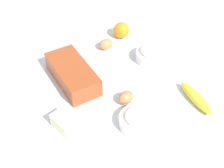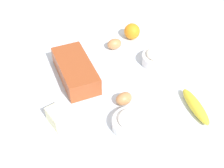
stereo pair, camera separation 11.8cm
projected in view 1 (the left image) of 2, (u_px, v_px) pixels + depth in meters
name	position (u px, v px, depth m)	size (l,w,h in m)	color
ground_plane	(112.00, 93.00, 1.22)	(2.40, 2.40, 0.02)	silver
loaf_pan	(72.00, 74.00, 1.23)	(0.29, 0.15, 0.08)	#9E4723
flour_bowl	(151.00, 54.00, 1.34)	(0.13, 0.13, 0.07)	white
sugar_bowl	(138.00, 119.00, 1.07)	(0.14, 0.14, 0.06)	white
banana	(196.00, 98.00, 1.16)	(0.19, 0.04, 0.04)	yellow
orange_fruit	(121.00, 30.00, 1.47)	(0.08, 0.08, 0.08)	orange
butter_block	(65.00, 123.00, 1.06)	(0.09, 0.06, 0.06)	#F4EDB2
egg_near_butter	(106.00, 44.00, 1.41)	(0.05, 0.05, 0.07)	#BD804D
egg_beside_bowl	(126.00, 97.00, 1.15)	(0.05, 0.05, 0.07)	#BA7E4C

